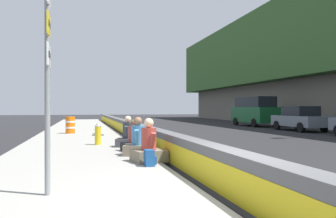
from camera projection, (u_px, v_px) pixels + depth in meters
The scene contains 13 objects.
ground_plane at pixel (239, 204), 5.50m from camera, with size 160.00×160.00×0.00m, color #232326.
sidewalk_strip at pixel (70, 212), 4.85m from camera, with size 80.00×4.40×0.14m, color gray.
jersey_barrier at pixel (239, 178), 5.50m from camera, with size 76.00×0.45×0.85m.
route_sign_post at pixel (48, 67), 5.54m from camera, with size 0.44×0.09×3.60m.
fire_hydrant at pixel (98, 133), 13.21m from camera, with size 0.26×0.46×0.88m.
seated_person_foreground at pixel (149, 148), 9.03m from camera, with size 0.88×0.98×1.16m.
seated_person_middle at pixel (138, 143), 10.27m from camera, with size 0.91×1.00×1.16m.
seated_person_rear at pixel (134, 141), 11.30m from camera, with size 0.79×0.87×1.05m.
seated_person_far at pixel (128, 137), 12.55m from camera, with size 0.93×1.01×1.14m.
backpack at pixel (150, 158), 8.34m from camera, with size 0.32×0.28×0.40m.
construction_barrel at pixel (70, 125), 19.22m from camera, with size 0.54×0.54×0.95m.
parked_car_fourth at pixel (300, 118), 23.37m from camera, with size 4.55×2.04×1.71m.
parked_car_midline at pixel (254, 111), 29.64m from camera, with size 5.16×2.23×2.56m.
Camera 1 is at (-5.05, 2.47, 1.56)m, focal length 36.15 mm.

